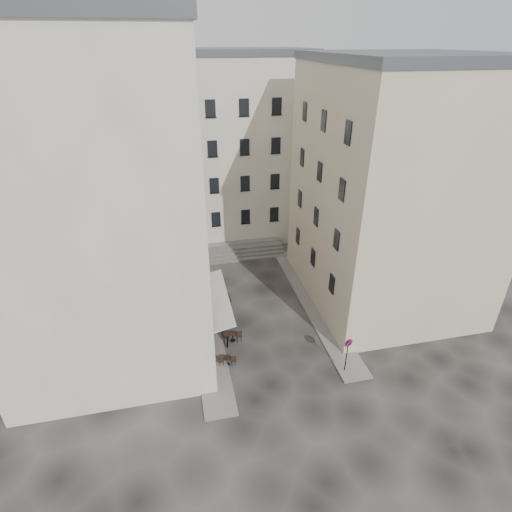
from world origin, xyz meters
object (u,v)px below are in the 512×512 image
object	(u,v)px
bistro_table_b	(233,336)
pedestrian	(228,302)
no_parking_sign	(348,349)
bistro_table_a	(227,360)

from	to	relation	value
bistro_table_b	pedestrian	distance (m)	3.68
no_parking_sign	bistro_table_b	xyz separation A→B (m)	(-6.73, 4.59, -1.47)
no_parking_sign	bistro_table_a	xyz separation A→B (m)	(-7.47, 2.26, -1.53)
no_parking_sign	pedestrian	xyz separation A→B (m)	(-6.51, 8.24, -1.06)
bistro_table_a	pedestrian	world-z (taller)	pedestrian
no_parking_sign	bistro_table_b	world-z (taller)	no_parking_sign
bistro_table_a	bistro_table_b	xyz separation A→B (m)	(0.74, 2.33, 0.06)
bistro_table_a	pedestrian	distance (m)	6.08
no_parking_sign	bistro_table_b	bearing A→B (deg)	134.34
bistro_table_a	no_parking_sign	bearing A→B (deg)	-16.83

